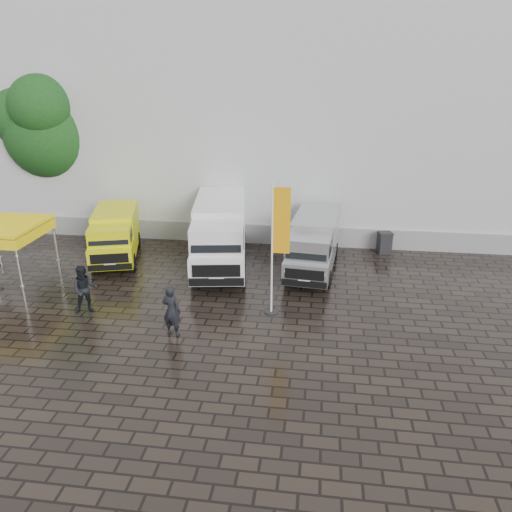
{
  "coord_description": "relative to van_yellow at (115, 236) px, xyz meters",
  "views": [
    {
      "loc": [
        2.54,
        -16.26,
        8.76
      ],
      "look_at": [
        0.04,
        2.2,
        1.52
      ],
      "focal_mm": 35.0,
      "sensor_mm": 36.0,
      "label": 1
    }
  ],
  "objects": [
    {
      "name": "flagpole",
      "position": [
        8.06,
        -4.5,
        1.66
      ],
      "size": [
        0.88,
        0.5,
        5.0
      ],
      "color": "black",
      "rests_on": "ground"
    },
    {
      "name": "person_front",
      "position": [
        4.7,
        -6.6,
        -0.2
      ],
      "size": [
        0.76,
        0.59,
        1.85
      ],
      "primitive_type": "imported",
      "rotation": [
        0.0,
        0.0,
        2.91
      ],
      "color": "black",
      "rests_on": "ground"
    },
    {
      "name": "van_silver",
      "position": [
        9.3,
        -0.16,
        0.07
      ],
      "size": [
        2.39,
        5.71,
        2.41
      ],
      "primitive_type": null,
      "rotation": [
        0.0,
        0.0,
        -0.1
      ],
      "color": "#ABACAF",
      "rests_on": "ground"
    },
    {
      "name": "person_tent",
      "position": [
        1.01,
        -5.38,
        -0.2
      ],
      "size": [
        1.1,
        1.0,
        1.86
      ],
      "primitive_type": "imported",
      "rotation": [
        0.0,
        0.0,
        0.4
      ],
      "color": "black",
      "rests_on": "ground"
    },
    {
      "name": "van_white",
      "position": [
        5.06,
        -0.16,
        0.32
      ],
      "size": [
        3.25,
        6.97,
        2.91
      ],
      "primitive_type": null,
      "rotation": [
        0.0,
        0.0,
        0.16
      ],
      "color": "white",
      "rests_on": "ground"
    },
    {
      "name": "canopy_tent",
      "position": [
        -3.23,
        -3.5,
        1.39
      ],
      "size": [
        2.98,
        2.98,
        2.71
      ],
      "color": "silver",
      "rests_on": "ground"
    },
    {
      "name": "van_yellow",
      "position": [
        0.0,
        0.0,
        0.0
      ],
      "size": [
        3.18,
        5.23,
        2.26
      ],
      "primitive_type": null,
      "rotation": [
        0.0,
        0.0,
        0.28
      ],
      "color": "#D7DA0B",
      "rests_on": "ground"
    },
    {
      "name": "ground",
      "position": [
        7.01,
        -4.86,
        -1.13
      ],
      "size": [
        120.0,
        120.0,
        0.0
      ],
      "primitive_type": "plane",
      "color": "black",
      "rests_on": "ground"
    },
    {
      "name": "hall_plinth",
      "position": [
        9.01,
        3.09,
        -0.63
      ],
      "size": [
        44.0,
        0.15,
        1.0
      ],
      "primitive_type": "cube",
      "color": "gray",
      "rests_on": "ground"
    },
    {
      "name": "wheelie_bin",
      "position": [
        12.71,
        2.54,
        -0.6
      ],
      "size": [
        0.76,
        0.76,
        1.06
      ],
      "primitive_type": "cube",
      "rotation": [
        0.0,
        0.0,
        0.22
      ],
      "color": "black",
      "rests_on": "ground"
    },
    {
      "name": "tree",
      "position": [
        -4.99,
        4.38,
        4.4
      ],
      "size": [
        4.8,
        4.8,
        8.61
      ],
      "color": "black",
      "rests_on": "ground"
    },
    {
      "name": "exhibition_hall",
      "position": [
        9.01,
        11.14,
        4.87
      ],
      "size": [
        44.0,
        16.0,
        12.0
      ],
      "primitive_type": "cube",
      "color": "silver",
      "rests_on": "ground"
    }
  ]
}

